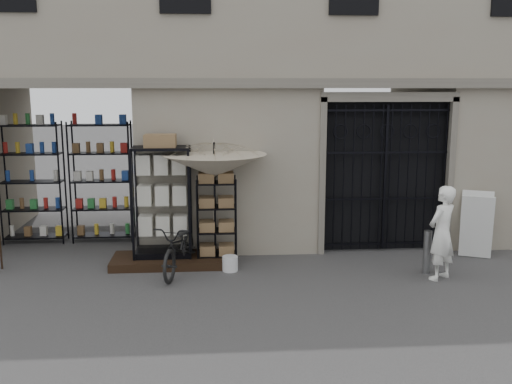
{
  "coord_description": "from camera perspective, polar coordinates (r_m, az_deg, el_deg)",
  "views": [
    {
      "loc": [
        -1.54,
        -8.5,
        3.21
      ],
      "look_at": [
        -0.8,
        1.4,
        1.35
      ],
      "focal_mm": 40.0,
      "sensor_mm": 36.0,
      "label": 1
    }
  ],
  "objects": [
    {
      "name": "step_platform",
      "position": [
        10.56,
        -8.81,
        -6.78
      ],
      "size": [
        2.0,
        0.9,
        0.15
      ],
      "primitive_type": "cube",
      "color": "black",
      "rests_on": "ground"
    },
    {
      "name": "easel_sign",
      "position": [
        11.52,
        21.18,
        -3.09
      ],
      "size": [
        0.8,
        0.84,
        1.21
      ],
      "rotation": [
        0.0,
        0.0,
        -0.43
      ],
      "color": "silver",
      "rests_on": "ground"
    },
    {
      "name": "shop_shelving",
      "position": [
        12.33,
        -18.35,
        0.93
      ],
      "size": [
        2.7,
        0.5,
        2.5
      ],
      "primitive_type": "cube",
      "color": "black",
      "rests_on": "ground"
    },
    {
      "name": "ground",
      "position": [
        9.22,
        5.7,
        -9.83
      ],
      "size": [
        80.0,
        80.0,
        0.0
      ],
      "primitive_type": "plane",
      "color": "black",
      "rests_on": "ground"
    },
    {
      "name": "bicycle",
      "position": [
        10.12,
        -7.57,
        -7.97
      ],
      "size": [
        0.78,
        1.01,
        1.7
      ],
      "primitive_type": "imported",
      "rotation": [
        0.0,
        0.0,
        -0.23
      ],
      "color": "black",
      "rests_on": "ground"
    },
    {
      "name": "steel_bollard",
      "position": [
        10.32,
        16.73,
        -5.77
      ],
      "size": [
        0.14,
        0.14,
        0.76
      ],
      "primitive_type": "cylinder",
      "rotation": [
        0.0,
        0.0,
        -0.04
      ],
      "color": "slate",
      "rests_on": "ground"
    },
    {
      "name": "shop_recess",
      "position": [
        11.8,
        -18.76,
        1.72
      ],
      "size": [
        3.0,
        1.7,
        3.0
      ],
      "primitive_type": "cube",
      "color": "black",
      "rests_on": "ground"
    },
    {
      "name": "wire_rack",
      "position": [
        10.41,
        -3.96,
        -2.93
      ],
      "size": [
        0.77,
        0.61,
        1.59
      ],
      "rotation": [
        0.0,
        0.0,
        0.17
      ],
      "color": "black",
      "rests_on": "ground"
    },
    {
      "name": "shopkeeper",
      "position": [
        10.21,
        17.82,
        -8.25
      ],
      "size": [
        1.4,
        1.64,
        0.38
      ],
      "primitive_type": "imported",
      "rotation": [
        0.0,
        0.0,
        3.76
      ],
      "color": "white",
      "rests_on": "ground"
    },
    {
      "name": "display_cabinet",
      "position": [
        10.42,
        -9.37,
        -1.53
      ],
      "size": [
        1.11,
        0.84,
        2.15
      ],
      "rotation": [
        0.0,
        0.0,
        -0.25
      ],
      "color": "black",
      "rests_on": "step_platform"
    },
    {
      "name": "market_umbrella",
      "position": [
        10.17,
        -4.2,
        3.28
      ],
      "size": [
        1.81,
        1.84,
        2.67
      ],
      "rotation": [
        0.0,
        0.0,
        0.12
      ],
      "color": "black",
      "rests_on": "ground"
    },
    {
      "name": "main_building",
      "position": [
        12.66,
        2.85,
        16.45
      ],
      "size": [
        14.0,
        4.0,
        9.0
      ],
      "primitive_type": "cube",
      "color": "gray",
      "rests_on": "ground"
    },
    {
      "name": "iron_gate",
      "position": [
        11.4,
        12.56,
        1.73
      ],
      "size": [
        2.5,
        0.21,
        3.0
      ],
      "color": "black",
      "rests_on": "ground"
    },
    {
      "name": "white_bucket",
      "position": [
        10.09,
        -2.61,
        -7.16
      ],
      "size": [
        0.29,
        0.29,
        0.26
      ],
      "primitive_type": "cylinder",
      "rotation": [
        0.0,
        0.0,
        0.06
      ],
      "color": "silver",
      "rests_on": "ground"
    }
  ]
}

